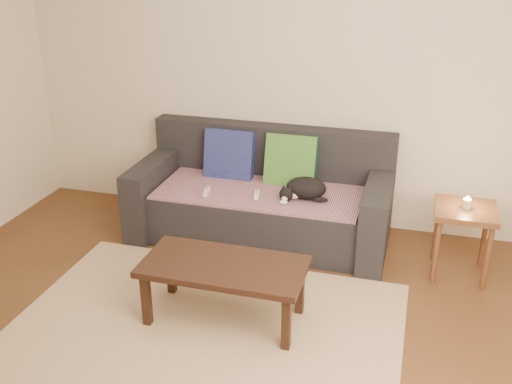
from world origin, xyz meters
TOP-DOWN VIEW (x-y plane):
  - ground at (0.00, 0.00)m, footprint 4.50×4.50m
  - back_wall at (0.00, 2.00)m, footprint 4.50×0.04m
  - sofa at (0.00, 1.57)m, footprint 2.10×0.94m
  - throw_blanket at (0.00, 1.48)m, footprint 1.66×0.74m
  - cushion_navy at (-0.34, 1.74)m, footprint 0.42×0.19m
  - cushion_green at (0.20, 1.74)m, footprint 0.43×0.22m
  - cat at (0.38, 1.43)m, footprint 0.39×0.31m
  - wii_remote_a at (-0.40, 1.31)m, footprint 0.06×0.15m
  - wii_remote_b at (0.01, 1.36)m, footprint 0.06×0.15m
  - side_table at (1.59, 1.34)m, footprint 0.44×0.44m
  - candle at (1.59, 1.34)m, footprint 0.06×0.06m
  - rug at (0.00, 0.15)m, footprint 2.50×1.80m
  - coffee_table at (0.09, 0.31)m, footprint 1.05×0.53m

SIDE VIEW (x-z plane):
  - ground at x=0.00m, z-range 0.00..0.00m
  - rug at x=0.00m, z-range 0.00..0.01m
  - sofa at x=0.00m, z-range -0.13..0.74m
  - coffee_table at x=0.09m, z-range 0.16..0.58m
  - throw_blanket at x=0.00m, z-range 0.42..0.44m
  - side_table at x=1.59m, z-range 0.18..0.72m
  - wii_remote_a at x=-0.40m, z-range 0.44..0.47m
  - wii_remote_b at x=0.01m, z-range 0.44..0.47m
  - cat at x=0.38m, z-range 0.44..0.61m
  - candle at x=1.59m, z-range 0.54..0.63m
  - cushion_navy at x=-0.34m, z-range 0.41..0.85m
  - cushion_green at x=0.20m, z-range 0.41..0.85m
  - back_wall at x=0.00m, z-range 0.00..2.60m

